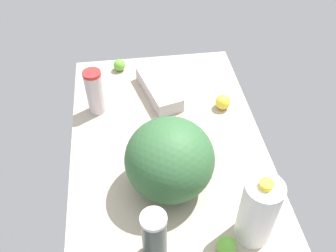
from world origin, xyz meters
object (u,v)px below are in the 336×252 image
Objects in this scene: egg_carton at (158,89)px; lime_loose at (119,65)px; watermelon at (170,159)px; milk_jug at (258,211)px; lemon_far_back at (223,102)px; tumbler_cup at (95,92)px; lime_beside_bowl at (226,246)px; shaker_bottle at (154,236)px.

egg_carton is 26.61cm from lime_loose.
watermelon is 5.30× the size of lime_loose.
milk_jug reaches higher than lemon_far_back.
tumbler_cup is at bearing -143.32° from milk_jug.
tumbler_cup is 80.80cm from lime_beside_bowl.
shaker_bottle reaches higher than egg_carton.
egg_carton is (-50.02, 1.88, -10.65)cm from watermelon.
lime_loose is (-20.86, -16.51, -0.48)cm from egg_carton.
milk_jug is 0.90× the size of watermelon.
lime_beside_bowl is (2.29, 21.70, -7.16)cm from shaker_bottle.
shaker_bottle is 75.93cm from egg_carton.
tumbler_cup is 28.90cm from egg_carton.
lime_beside_bowl is at bearing -12.67° from lemon_far_back.
tumbler_cup reaches higher than lime_beside_bowl.
tumbler_cup reaches higher than egg_carton.
watermelon is at bearing -17.12° from egg_carton.
lime_loose is (-98.12, -28.41, -0.21)cm from lime_beside_bowl.
lemon_far_back is (12.57, 26.44, -0.11)cm from egg_carton.
shaker_bottle reaches higher than lime_loose.
lime_beside_bowl is 0.95× the size of lemon_far_back.
watermelon is at bearing 11.67° from lime_loose.
egg_carton is at bearing 177.85° from watermelon.
tumbler_cup is 3.33× the size of lime_beside_bowl.
watermelon reaches higher than lime_beside_bowl.
lemon_far_back is at bearing 142.91° from watermelon.
lime_beside_bowl is (4.75, -9.76, -9.78)cm from milk_jug.
lime_beside_bowl is at bearing 83.98° from shaker_bottle.
lemon_far_back reaches higher than lime_beside_bowl.
lime_beside_bowl is (70.34, 39.10, -7.15)cm from tumbler_cup.
egg_carton is 4.64× the size of lemon_far_back.
milk_jug reaches higher than tumbler_cup.
milk_jug reaches higher than shaker_bottle.
shaker_bottle is (2.46, -31.46, -2.62)cm from milk_jug.
watermelon is 73.23cm from lime_loose.
tumbler_cup is at bearing -21.04° from lime_loose.
lime_loose is (-95.83, -6.71, -7.38)cm from shaker_bottle.
lime_loose is at bearing -156.60° from egg_carton.
watermelon is 32.42cm from lime_beside_bowl.
shaker_bottle is 3.33× the size of lime_beside_bowl.
lime_beside_bowl is at bearing 16.15° from lime_loose.
shaker_bottle is 72.51cm from lemon_far_back.
milk_jug is 101.36cm from lime_loose.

